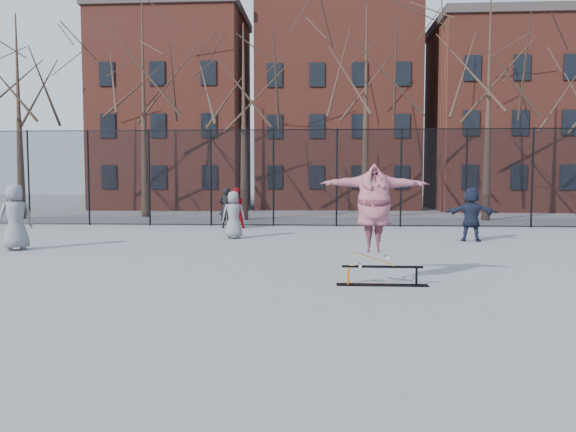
# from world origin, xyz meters

# --- Properties ---
(ground) EXTENTS (100.00, 100.00, 0.00)m
(ground) POSITION_xyz_m (0.00, 0.00, 0.00)
(ground) COLOR slate
(skate_rail) EXTENTS (1.74, 0.27, 0.38)m
(skate_rail) POSITION_xyz_m (1.79, 0.64, 0.15)
(skate_rail) COLOR black
(skate_rail) RESTS_ON ground
(skateboard) EXTENTS (0.84, 0.20, 0.10)m
(skateboard) POSITION_xyz_m (1.62, 0.64, 0.43)
(skateboard) COLOR #A37641
(skateboard) RESTS_ON skate_rail
(skater) EXTENTS (2.08, 0.64, 1.68)m
(skater) POSITION_xyz_m (1.62, 0.64, 1.32)
(skater) COLOR #673586
(skater) RESTS_ON skateboard
(bystander_grey) EXTENTS (1.08, 1.03, 1.87)m
(bystander_grey) POSITION_xyz_m (-7.93, 5.07, 0.93)
(bystander_grey) COLOR slate
(bystander_grey) RESTS_ON ground
(bystander_black) EXTENTS (0.61, 0.42, 1.63)m
(bystander_black) POSITION_xyz_m (-3.19, 12.00, 0.81)
(bystander_black) COLOR black
(bystander_black) RESTS_ON ground
(bystander_red) EXTENTS (0.94, 0.84, 1.60)m
(bystander_red) POSITION_xyz_m (-2.82, 12.00, 0.80)
(bystander_red) COLOR maroon
(bystander_red) RESTS_ON ground
(bystander_navy) EXTENTS (1.68, 0.91, 1.73)m
(bystander_navy) POSITION_xyz_m (5.35, 8.06, 0.86)
(bystander_navy) COLOR #1A1F34
(bystander_navy) RESTS_ON ground
(bystander_extra) EXTENTS (0.84, 0.61, 1.58)m
(bystander_extra) POSITION_xyz_m (-2.31, 8.36, 0.79)
(bystander_extra) COLOR slate
(bystander_extra) RESTS_ON ground
(fence) EXTENTS (34.03, 0.07, 4.00)m
(fence) POSITION_xyz_m (-0.01, 13.00, 2.05)
(fence) COLOR black
(fence) RESTS_ON ground
(tree_row) EXTENTS (33.66, 7.46, 10.67)m
(tree_row) POSITION_xyz_m (-0.25, 17.15, 7.36)
(tree_row) COLOR black
(tree_row) RESTS_ON ground
(rowhouses) EXTENTS (29.00, 7.00, 13.00)m
(rowhouses) POSITION_xyz_m (0.72, 26.00, 6.06)
(rowhouses) COLOR maroon
(rowhouses) RESTS_ON ground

